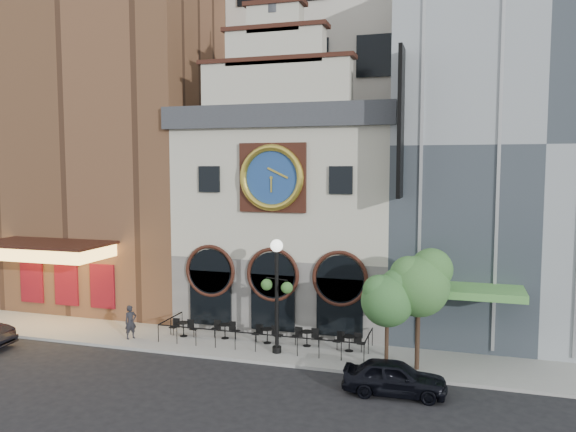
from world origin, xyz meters
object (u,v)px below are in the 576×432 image
Objects in this scene: bistro_2 at (267,334)px; lamppost at (277,283)px; bistro_1 at (225,330)px; car_right at (394,377)px; bistro_3 at (307,337)px; tree_left at (388,296)px; pedestrian at (131,322)px; tree_right at (420,281)px; bistro_4 at (349,342)px; bistro_0 at (184,328)px.

lamppost reaches higher than bistro_2.
bistro_1 is 0.38× the size of car_right.
bistro_1 is 1.00× the size of bistro_2.
bistro_1 is 1.00× the size of bistro_3.
bistro_2 is at bearing 160.97° from tree_left.
bistro_3 is (2.05, 0.15, 0.00)m from bistro_2.
tree_right is at bearing -56.79° from pedestrian.
tree_right is (6.70, -0.26, 0.55)m from lamppost.
bistro_1 is 10.69m from tree_right.
tree_left is (8.71, -2.29, 2.90)m from bistro_1.
bistro_2 is 0.38× the size of car_right.
pedestrian is at bearing -173.33° from bistro_4.
bistro_1 and bistro_4 have the same top height.
car_right is 7.27m from lamppost.
pedestrian reaches higher than car_right.
tree_right is at bearing -23.34° from bistro_4.
bistro_4 is 5.00m from car_right.
bistro_1 is 1.00× the size of bistro_4.
car_right reaches higher than bistro_2.
bistro_3 is 1.00× the size of bistro_4.
pedestrian is at bearing -160.60° from lamppost.
bistro_1 is at bearing 179.03° from bistro_4.
pedestrian is (-11.31, -1.32, 0.41)m from bistro_4.
tree_left is (2.11, -2.18, 2.90)m from bistro_4.
bistro_2 and bistro_4 have the same top height.
car_right is (2.64, -4.24, 0.09)m from bistro_4.
pedestrian is 13.68m from tree_left.
pedestrian is at bearing 179.48° from tree_right.
tree_right reaches higher than bistro_1.
tree_right is at bearing -5.94° from bistro_0.
bistro_0 is 6.35m from lamppost.
car_right is (4.81, -4.39, 0.09)m from bistro_3.
bistro_1 is at bearing -39.33° from pedestrian.
bistro_0 is at bearing -171.88° from lamppost.
bistro_2 is at bearing 2.32° from bistro_0.
bistro_1 is (2.25, 0.30, 0.00)m from bistro_0.
bistro_3 is at bearing 163.86° from tree_right.
bistro_4 is 4.60m from lamppost.
bistro_4 is at bearing -49.59° from pedestrian.
lamppost is at bearing -10.39° from bistro_0.
bistro_0 is 12.78m from tree_right.
tree_right reaches higher than bistro_3.
tree_right is (9.98, -1.57, 3.50)m from bistro_1.
bistro_0 is 12.18m from car_right.
bistro_2 is (2.38, -0.11, 0.00)m from bistro_1.
car_right is at bearing -42.40° from bistro_3.
pedestrian is (-9.14, -1.47, 0.41)m from bistro_3.
bistro_1 is at bearing 177.33° from bistro_2.
lamppost is (-3.32, -1.20, 2.95)m from bistro_4.
car_right is 0.90× the size of tree_left.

